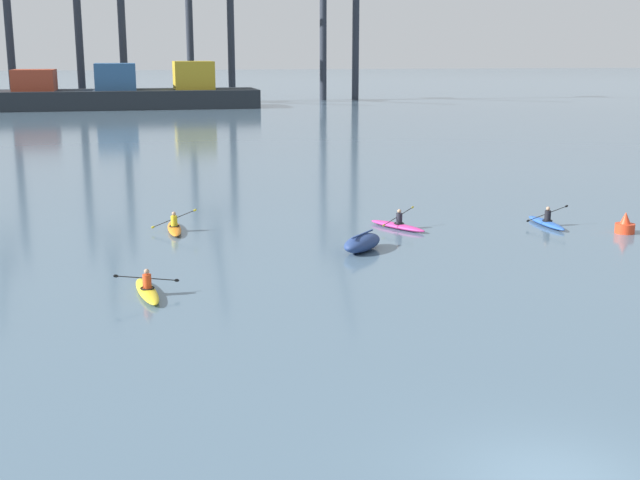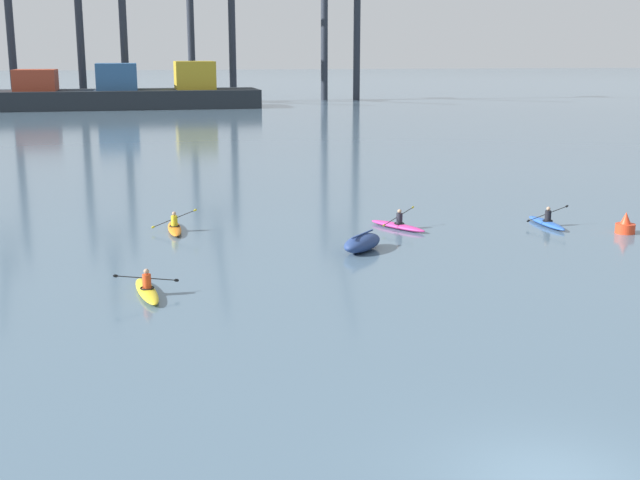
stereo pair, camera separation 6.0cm
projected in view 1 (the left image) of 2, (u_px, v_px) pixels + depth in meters
The scene contains 8 objects.
container_barge at pixel (119, 93), 123.73m from camera, with size 41.98×10.75×6.92m.
gantry_crane_east_mid at pixel (210, 2), 137.80m from camera, with size 8.14×18.81×34.69m.
capsized_dinghy at pixel (362, 243), 34.91m from camera, with size 2.56×2.67×0.76m.
channel_buoy at pixel (625, 226), 38.36m from camera, with size 0.90×0.90×1.00m.
kayak_yellow at pixel (147, 290), 28.60m from camera, with size 2.25×3.45×0.95m.
kayak_blue at pixel (546, 222), 40.05m from camera, with size 2.21×3.41×1.00m.
kayak_orange at pixel (174, 228), 38.79m from camera, with size 2.18×3.40×1.06m.
kayak_magenta at pixel (398, 225), 39.38m from camera, with size 2.20×3.25×0.99m.
Camera 1 is at (-7.72, -13.27, 8.21)m, focal length 46.41 mm.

